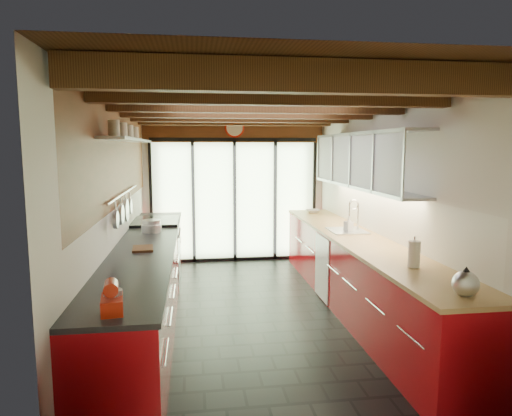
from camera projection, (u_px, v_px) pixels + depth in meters
name	position (u px, v px, depth m)	size (l,w,h in m)	color
ground	(255.00, 314.00, 5.55)	(5.50, 5.50, 0.00)	black
room_shell	(255.00, 178.00, 5.33)	(5.50, 5.50, 5.50)	silver
ceiling_beams	(251.00, 111.00, 5.60)	(3.14, 5.06, 4.90)	#593316
glass_door	(235.00, 168.00, 7.98)	(2.95, 0.10, 2.90)	#C6EAAD
left_counter	(147.00, 281.00, 5.32)	(0.68, 5.00, 0.92)	#A80B12
range_stove	(157.00, 253.00, 6.74)	(0.66, 0.90, 0.97)	silver
right_counter	(357.00, 273.00, 5.66)	(0.68, 5.00, 0.92)	#A80B12
sink_assembly	(348.00, 228.00, 5.99)	(0.45, 0.52, 0.43)	silver
upper_cabinets_right	(363.00, 160.00, 5.79)	(0.34, 3.00, 3.00)	silver
left_wall_fixtures	(128.00, 159.00, 5.24)	(0.28, 2.60, 0.96)	silver
stand_mixer	(112.00, 299.00, 3.04)	(0.17, 0.26, 0.22)	red
pot_large	(152.00, 226.00, 5.98)	(0.24, 0.24, 0.15)	silver
pot_small	(151.00, 228.00, 5.92)	(0.26, 0.26, 0.10)	silver
cutting_board	(143.00, 249.00, 4.90)	(0.21, 0.30, 0.03)	brown
kettle	(466.00, 282.00, 3.38)	(0.25, 0.27, 0.23)	silver
paper_towel	(414.00, 255.00, 4.16)	(0.13, 0.13, 0.29)	white
soap_bottle	(349.00, 224.00, 5.92)	(0.10, 0.10, 0.21)	silver
bowl	(313.00, 211.00, 7.68)	(0.23, 0.23, 0.06)	silver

